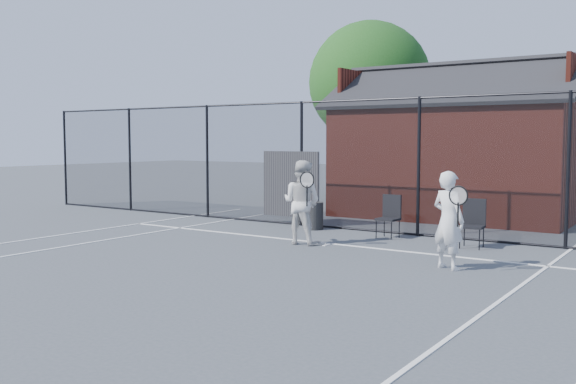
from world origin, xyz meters
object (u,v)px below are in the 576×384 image
Objects in this scene: clubhouse at (459,157)px; chair_right at (472,224)px; chair_left at (388,217)px; player_back at (302,202)px; waste_bin at (314,216)px; player_front at (448,220)px.

chair_right is (1.98, -4.90, -1.15)m from clubhouse.
chair_right reaches higher than chair_left.
clubhouse reaches higher than player_back.
clubhouse reaches higher than chair_right.
player_back is 2.64× the size of waste_bin.
chair_left is 0.97× the size of chair_right.
chair_right is 1.45× the size of waste_bin.
player_back is 2.03m from chair_left.
player_back is 1.88× the size of chair_left.
player_front reaches higher than waste_bin.
clubhouse is 6.43m from player_back.
player_back reaches higher than player_front.
player_front is 5.03m from waste_bin.
player_front is 2.50× the size of waste_bin.
player_back is (-1.00, -6.31, -0.77)m from clubhouse.
player_front is at bearing -32.76° from waste_bin.
player_back reaches higher than waste_bin.
clubhouse is 3.89× the size of player_back.
clubhouse is 5.41m from chair_right.
waste_bin is at bearing 167.02° from chair_right.
chair_right is at bearing -7.34° from waste_bin.
chair_left is 2.01m from waste_bin.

